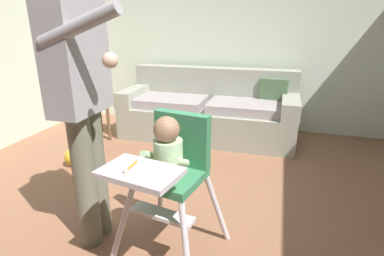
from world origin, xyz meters
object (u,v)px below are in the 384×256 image
Objects in this scene: adult_standing at (82,100)px; toy_ball_second at (74,157)px; couch at (209,111)px; side_table at (103,107)px; high_chair at (170,162)px; sippy_cup at (101,93)px.

adult_standing is 1.54m from toy_ball_second.
toy_ball_second is at bearing -41.81° from couch.
couch reaches higher than side_table.
couch is at bearing -162.42° from high_chair.
couch is 1.39m from side_table.
sippy_cup is (-1.35, -0.36, 0.24)m from couch.
couch is 1.74m from toy_ball_second.
high_chair is 9.39× the size of sippy_cup.
adult_standing reaches higher than toy_ball_second.
couch is 22.00× the size of sippy_cup.
high_chair is 1.81× the size of side_table.
side_table is at bearing 101.94° from toy_ball_second.
sippy_cup is (-1.62, 1.84, -0.07)m from high_chair.
couch is 2.24m from high_chair.
toy_ball_second is 1.06m from sippy_cup.
side_table is at bearing -128.20° from high_chair.
couch is 2.34× the size of high_chair.
adult_standing is at bearing -79.41° from high_chair.
toy_ball_second is 1.90× the size of sippy_cup.
adult_standing is 2.17m from sippy_cup.
side_table is at bearing 119.74° from adult_standing.
adult_standing is 2.21m from side_table.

